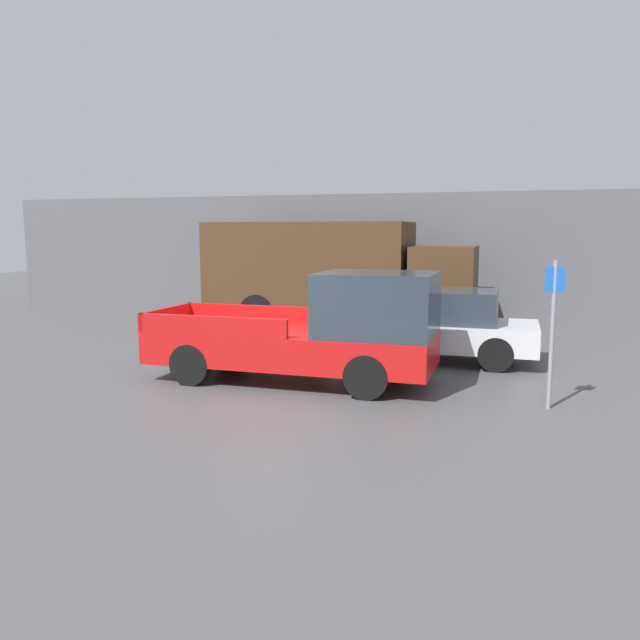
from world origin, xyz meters
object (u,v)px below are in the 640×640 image
at_px(car, 435,324).
at_px(delivery_truck, 332,270).
at_px(parking_sign, 553,326).
at_px(pickup_truck, 320,332).

relative_size(car, delivery_truck, 0.58).
bearing_deg(parking_sign, pickup_truck, 172.47).
height_order(car, delivery_truck, delivery_truck).
bearing_deg(parking_sign, car, 123.59).
relative_size(pickup_truck, delivery_truck, 0.70).
bearing_deg(pickup_truck, parking_sign, -7.53).
bearing_deg(parking_sign, delivery_truck, 129.04).
bearing_deg(pickup_truck, car, 57.60).
distance_m(car, parking_sign, 4.12).
distance_m(pickup_truck, car, 3.39).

